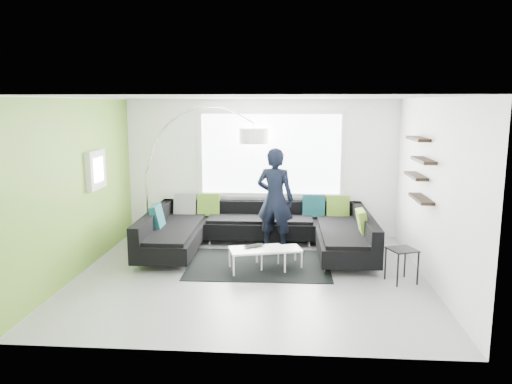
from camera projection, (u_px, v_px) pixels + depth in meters
ground at (251, 276)px, 7.96m from camera, size 5.50×5.50×0.00m
room_shell at (254, 161)px, 7.84m from camera, size 5.54×5.04×2.82m
sectional_sofa at (258, 232)px, 9.10m from camera, size 4.10×2.58×0.88m
rug at (259, 264)px, 8.48m from camera, size 2.41×1.77×0.01m
coffee_table at (268, 258)px, 8.27m from camera, size 1.27×0.93×0.37m
arc_lamp at (146, 173)px, 9.94m from camera, size 2.53×0.92×2.67m
side_table at (401, 266)px, 7.62m from camera, size 0.50×0.50×0.53m
person at (275, 199)px, 9.24m from camera, size 0.92×0.79×1.92m
laptop at (255, 247)px, 8.20m from camera, size 0.56×0.55×0.03m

